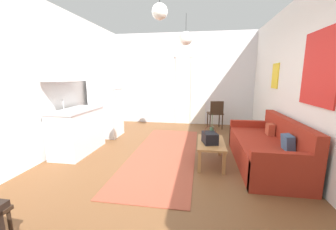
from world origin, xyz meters
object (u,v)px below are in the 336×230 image
object	(u,v)px
coffee_table	(211,145)
pendant_lamp_near	(160,12)
couch	(268,150)
pendant_lamp_far	(186,38)
refrigerator	(106,103)
bamboo_vase	(212,133)
handbag	(210,138)
accent_chair	(216,113)

from	to	relation	value
coffee_table	pendant_lamp_near	distance (m)	2.29
couch	pendant_lamp_far	world-z (taller)	pendant_lamp_far
coffee_table	refrigerator	world-z (taller)	refrigerator
pendant_lamp_far	refrigerator	bearing A→B (deg)	176.29
bamboo_vase	pendant_lamp_far	bearing A→B (deg)	117.21
couch	bamboo_vase	world-z (taller)	bamboo_vase
coffee_table	pendant_lamp_far	bearing A→B (deg)	115.15
couch	bamboo_vase	bearing A→B (deg)	-179.71
couch	handbag	distance (m)	1.05
coffee_table	bamboo_vase	xyz separation A→B (m)	(0.01, 0.09, 0.19)
pendant_lamp_far	bamboo_vase	bearing A→B (deg)	-62.79
coffee_table	pendant_lamp_near	size ratio (longest dim) A/B	1.48
handbag	coffee_table	bearing A→B (deg)	73.01
couch	accent_chair	world-z (taller)	accent_chair
refrigerator	coffee_table	bearing A→B (deg)	-27.40
handbag	refrigerator	distance (m)	2.96
handbag	accent_chair	bearing A→B (deg)	84.29
bamboo_vase	accent_chair	distance (m)	2.47
refrigerator	accent_chair	bearing A→B (deg)	23.07
handbag	refrigerator	world-z (taller)	refrigerator
refrigerator	pendant_lamp_near	world-z (taller)	pendant_lamp_near
handbag	accent_chair	size ratio (longest dim) A/B	0.42
coffee_table	handbag	distance (m)	0.18
handbag	pendant_lamp_near	size ratio (longest dim) A/B	0.57
couch	pendant_lamp_far	xyz separation A→B (m)	(-1.55, 1.12, 2.09)
coffee_table	bamboo_vase	distance (m)	0.21
couch	pendant_lamp_far	size ratio (longest dim) A/B	3.07
pendant_lamp_near	bamboo_vase	bearing A→B (deg)	45.25
bamboo_vase	pendant_lamp_far	distance (m)	2.23
pendant_lamp_near	pendant_lamp_far	size ratio (longest dim) A/B	0.91
handbag	pendant_lamp_far	size ratio (longest dim) A/B	0.52
bamboo_vase	pendant_lamp_near	size ratio (longest dim) A/B	0.78
refrigerator	pendant_lamp_near	size ratio (longest dim) A/B	2.78
pendant_lamp_near	pendant_lamp_far	world-z (taller)	same
accent_chair	pendant_lamp_near	distance (m)	3.89
bamboo_vase	refrigerator	world-z (taller)	refrigerator
refrigerator	accent_chair	xyz separation A→B (m)	(2.83, 1.20, -0.36)
accent_chair	pendant_lamp_far	size ratio (longest dim) A/B	1.25
bamboo_vase	accent_chair	xyz separation A→B (m)	(0.23, 2.46, -0.04)
couch	pendant_lamp_near	world-z (taller)	pendant_lamp_near
handbag	pendant_lamp_far	distance (m)	2.34
bamboo_vase	refrigerator	size ratio (longest dim) A/B	0.28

